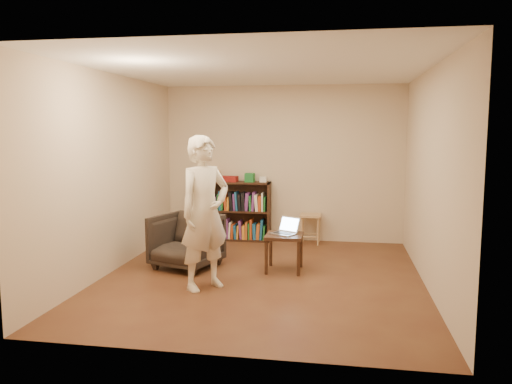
% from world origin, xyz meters
% --- Properties ---
extents(floor, '(4.50, 4.50, 0.00)m').
position_xyz_m(floor, '(0.00, 0.00, 0.00)').
color(floor, '#4F2719').
rests_on(floor, ground).
extents(ceiling, '(4.50, 4.50, 0.00)m').
position_xyz_m(ceiling, '(0.00, 0.00, 2.60)').
color(ceiling, white).
rests_on(ceiling, wall_back).
extents(wall_back, '(4.00, 0.00, 4.00)m').
position_xyz_m(wall_back, '(0.00, 2.25, 1.30)').
color(wall_back, beige).
rests_on(wall_back, floor).
extents(wall_left, '(0.00, 4.50, 4.50)m').
position_xyz_m(wall_left, '(-2.00, 0.00, 1.30)').
color(wall_left, beige).
rests_on(wall_left, floor).
extents(wall_right, '(0.00, 4.50, 4.50)m').
position_xyz_m(wall_right, '(2.00, 0.00, 1.30)').
color(wall_right, beige).
rests_on(wall_right, floor).
extents(bookshelf, '(1.20, 0.30, 1.00)m').
position_xyz_m(bookshelf, '(-0.79, 2.09, 0.44)').
color(bookshelf, black).
rests_on(bookshelf, floor).
extents(box_yellow, '(0.23, 0.19, 0.17)m').
position_xyz_m(box_yellow, '(-1.17, 2.11, 1.09)').
color(box_yellow, orange).
rests_on(box_yellow, bookshelf).
extents(red_cloth, '(0.28, 0.21, 0.09)m').
position_xyz_m(red_cloth, '(-0.88, 2.06, 1.05)').
color(red_cloth, maroon).
rests_on(red_cloth, bookshelf).
extents(box_green, '(0.16, 0.16, 0.15)m').
position_xyz_m(box_green, '(-0.53, 2.06, 1.07)').
color(box_green, '#1D6D2C').
rests_on(box_green, bookshelf).
extents(box_white, '(0.12, 0.12, 0.09)m').
position_xyz_m(box_white, '(-0.31, 2.09, 1.04)').
color(box_white, white).
rests_on(box_white, bookshelf).
extents(stool, '(0.34, 0.34, 0.49)m').
position_xyz_m(stool, '(0.49, 2.03, 0.39)').
color(stool, '#A1864E').
rests_on(stool, floor).
extents(armchair, '(1.00, 1.01, 0.73)m').
position_xyz_m(armchair, '(-1.09, 0.29, 0.37)').
color(armchair, '#2C241D').
rests_on(armchair, floor).
extents(side_table, '(0.48, 0.48, 0.49)m').
position_xyz_m(side_table, '(0.24, 0.35, 0.41)').
color(side_table, '#2F200F').
rests_on(side_table, floor).
extents(laptop, '(0.41, 0.41, 0.21)m').
position_xyz_m(laptop, '(0.26, 0.40, 0.55)').
color(laptop, '#B5B6BA').
rests_on(laptop, side_table).
extents(person, '(0.75, 0.78, 1.81)m').
position_xyz_m(person, '(-0.59, -0.53, 0.90)').
color(person, beige).
rests_on(person, floor).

